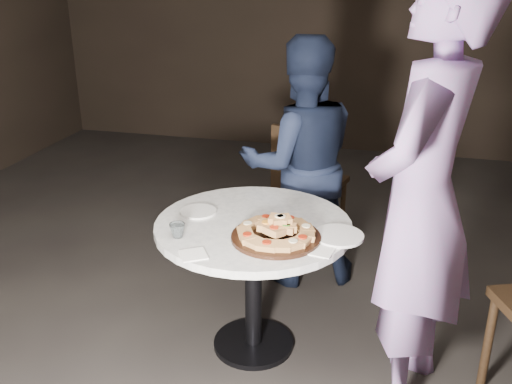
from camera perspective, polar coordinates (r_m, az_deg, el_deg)
floor at (r=2.82m, az=1.00°, el=-16.91°), size 7.00×7.00×0.00m
table at (r=2.65m, az=-0.27°, el=-5.52°), size 0.97×0.97×0.67m
serving_board at (r=2.44m, az=2.00°, el=-4.53°), size 0.51×0.51×0.02m
focaccia_pile at (r=2.43m, az=2.10°, el=-3.79°), size 0.35×0.34×0.09m
plate_left at (r=2.71m, az=-5.79°, el=-1.96°), size 0.22×0.22×0.01m
plate_right at (r=2.48m, az=8.22°, el=-4.35°), size 0.23×0.23×0.01m
water_glass at (r=2.47m, az=-7.86°, el=-3.83°), size 0.09×0.09×0.06m
napkin_near at (r=2.33m, az=-6.29°, el=-6.25°), size 0.14×0.14×0.01m
napkin_far at (r=2.36m, az=6.50°, el=-5.88°), size 0.12×0.12×0.01m
chair_far at (r=3.68m, az=5.10°, el=1.43°), size 0.48×0.49×0.84m
diner_navy at (r=3.24m, az=4.44°, el=2.84°), size 0.84×0.76×1.43m
diner_teal at (r=2.31m, az=16.18°, el=-0.91°), size 0.62×0.77×1.82m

